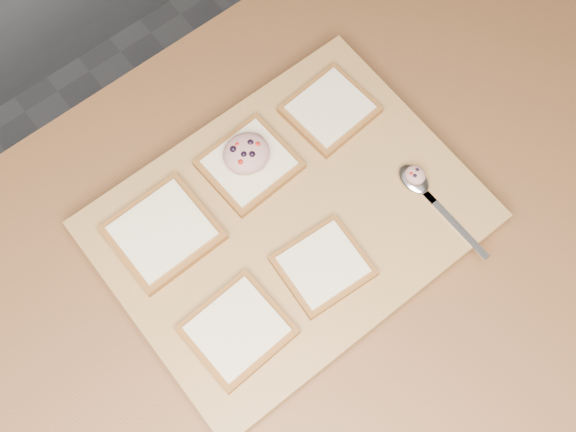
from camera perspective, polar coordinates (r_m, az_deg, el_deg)
name	(u,v)px	position (r m, az deg, el deg)	size (l,w,h in m)	color
ground	(245,407)	(1.87, -3.41, -14.81)	(4.00, 4.00, 0.00)	#515459
island_counter	(232,380)	(1.42, -4.45, -12.76)	(2.00, 0.80, 0.90)	slate
cutting_board	(288,224)	(1.00, 0.00, -0.62)	(0.49, 0.37, 0.04)	#AB7B49
bread_far_left	(163,233)	(0.98, -9.86, -1.31)	(0.13, 0.12, 0.02)	brown
bread_far_center	(249,164)	(1.00, -3.08, 4.09)	(0.12, 0.11, 0.02)	brown
bread_far_right	(330,110)	(1.04, 3.34, 8.39)	(0.12, 0.11, 0.02)	brown
bread_near_left	(237,330)	(0.93, -4.03, -8.98)	(0.12, 0.11, 0.02)	brown
bread_near_center	(323,266)	(0.95, 2.79, -3.96)	(0.12, 0.11, 0.02)	brown
tuna_salad_dollop	(246,153)	(0.98, -3.32, 4.97)	(0.07, 0.06, 0.03)	tan
spoon	(420,186)	(1.01, 10.37, 2.36)	(0.03, 0.17, 0.01)	silver
spoon_salad	(415,175)	(1.00, 10.02, 3.21)	(0.03, 0.03, 0.02)	tan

